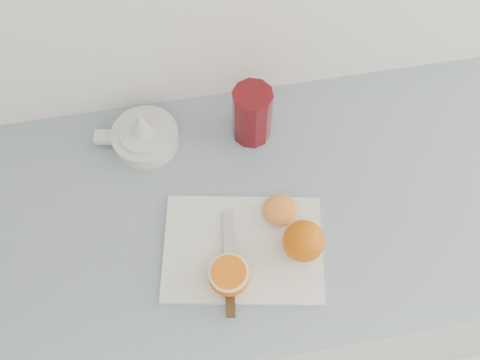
# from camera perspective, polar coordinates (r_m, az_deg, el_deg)

# --- Properties ---
(counter) EXTENTS (2.48, 0.64, 0.89)m
(counter) POSITION_cam_1_polar(r_m,az_deg,el_deg) (1.56, -2.04, -9.99)
(counter) COLOR beige
(counter) RESTS_ON ground
(cutting_board) EXTENTS (0.36, 0.29, 0.01)m
(cutting_board) POSITION_cam_1_polar(r_m,az_deg,el_deg) (1.10, 0.32, -7.32)
(cutting_board) COLOR silver
(cutting_board) RESTS_ON counter
(whole_orange) EXTENTS (0.08, 0.08, 0.08)m
(whole_orange) POSITION_cam_1_polar(r_m,az_deg,el_deg) (1.07, 6.80, -6.48)
(whole_orange) COLOR #F46E00
(whole_orange) RESTS_ON cutting_board
(half_orange) EXTENTS (0.08, 0.08, 0.05)m
(half_orange) POSITION_cam_1_polar(r_m,az_deg,el_deg) (1.05, -1.19, -10.18)
(half_orange) COLOR #F46E00
(half_orange) RESTS_ON cutting_board
(squeezed_shell) EXTENTS (0.07, 0.07, 0.03)m
(squeezed_shell) POSITION_cam_1_polar(r_m,az_deg,el_deg) (1.12, 4.34, -3.18)
(squeezed_shell) COLOR orange
(squeezed_shell) RESTS_ON cutting_board
(paring_knife) EXTENTS (0.05, 0.22, 0.01)m
(paring_knife) POSITION_cam_1_polar(r_m,az_deg,el_deg) (1.07, -1.10, -10.83)
(paring_knife) COLOR #412813
(paring_knife) RESTS_ON cutting_board
(citrus_juicer) EXTENTS (0.19, 0.15, 0.10)m
(citrus_juicer) POSITION_cam_1_polar(r_m,az_deg,el_deg) (1.22, -10.21, 4.72)
(citrus_juicer) COLOR white
(citrus_juicer) RESTS_ON counter
(red_tumbler) EXTENTS (0.09, 0.09, 0.15)m
(red_tumbler) POSITION_cam_1_polar(r_m,az_deg,el_deg) (1.18, 1.29, 6.83)
(red_tumbler) COLOR #620C11
(red_tumbler) RESTS_ON counter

